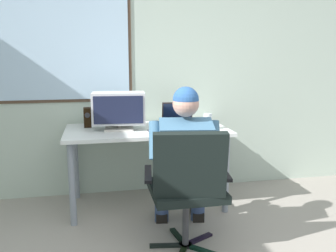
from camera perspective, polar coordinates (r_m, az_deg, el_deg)
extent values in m
cube|color=#B6C7B7|center=(3.76, -3.61, 10.12)|extent=(5.86, 0.06, 2.73)
cube|color=#4C3828|center=(3.70, -16.74, 12.69)|extent=(1.37, 0.01, 1.18)
cube|color=silver|center=(3.70, -16.75, 12.69)|extent=(1.31, 0.02, 1.12)
cylinder|color=gray|center=(3.17, -14.95, -8.96)|extent=(0.06, 0.06, 0.73)
cylinder|color=gray|center=(3.36, 9.17, -7.56)|extent=(0.06, 0.06, 0.73)
cylinder|color=gray|center=(3.76, -14.40, -5.76)|extent=(0.06, 0.06, 0.73)
cylinder|color=gray|center=(3.92, 6.01, -4.76)|extent=(0.06, 0.06, 0.73)
cube|color=white|center=(3.39, -3.37, -0.63)|extent=(1.50, 0.76, 0.03)
cube|color=black|center=(2.88, -0.08, -18.39)|extent=(0.28, 0.08, 0.02)
cube|color=black|center=(2.84, 5.30, -18.97)|extent=(0.23, 0.22, 0.02)
cube|color=black|center=(2.98, 4.83, -17.43)|extent=(0.26, 0.17, 0.02)
cube|color=black|center=(3.00, 1.66, -17.11)|extent=(0.09, 0.28, 0.02)
cylinder|color=black|center=(2.89, 2.77, -18.29)|extent=(0.10, 0.10, 0.02)
cylinder|color=#3F3F44|center=(2.79, 2.82, -14.42)|extent=(0.05, 0.05, 0.41)
cube|color=black|center=(2.70, 2.86, -10.08)|extent=(0.52, 0.52, 0.06)
cube|color=black|center=(2.40, 3.50, -6.28)|extent=(0.50, 0.19, 0.46)
cube|color=black|center=(2.70, 8.82, -7.28)|extent=(0.10, 0.37, 0.02)
cube|color=black|center=(2.65, -3.18, -7.58)|extent=(0.10, 0.37, 0.02)
cylinder|color=#344772|center=(2.93, 5.43, -7.78)|extent=(0.21, 0.43, 0.15)
cylinder|color=#344772|center=(3.21, 4.79, -10.67)|extent=(0.12, 0.12, 0.48)
cube|color=black|center=(3.34, 4.59, -13.50)|extent=(0.13, 0.25, 0.08)
cylinder|color=#344772|center=(2.90, -0.89, -7.93)|extent=(0.21, 0.43, 0.15)
cylinder|color=#344772|center=(3.18, -1.03, -10.83)|extent=(0.12, 0.12, 0.48)
cube|color=black|center=(3.32, -1.06, -13.67)|extent=(0.13, 0.25, 0.08)
cube|color=#3F6989|center=(2.65, 2.76, -4.36)|extent=(0.42, 0.38, 0.52)
sphere|color=tan|center=(2.57, 2.83, 3.53)|extent=(0.19, 0.19, 0.19)
sphere|color=#2C5796|center=(2.57, 2.84, 4.20)|extent=(0.19, 0.19, 0.19)
cylinder|color=#3F6989|center=(2.70, 7.31, -2.15)|extent=(0.12, 0.21, 0.29)
cylinder|color=tan|center=(2.82, 6.91, -4.46)|extent=(0.10, 0.20, 0.27)
sphere|color=tan|center=(2.87, 6.77, -4.76)|extent=(0.09, 0.09, 0.09)
cylinder|color=#3F6989|center=(2.66, -2.06, -2.28)|extent=(0.12, 0.20, 0.29)
cylinder|color=tan|center=(2.81, -2.11, -2.56)|extent=(0.09, 0.10, 0.26)
sphere|color=tan|center=(2.88, -2.16, -0.87)|extent=(0.09, 0.09, 0.09)
cube|color=beige|center=(3.36, -7.73, -0.38)|extent=(0.27, 0.23, 0.02)
cylinder|color=beige|center=(3.35, -7.74, 0.10)|extent=(0.04, 0.04, 0.04)
cube|color=silver|center=(3.32, -7.81, 2.86)|extent=(0.49, 0.30, 0.29)
cube|color=#191E38|center=(3.19, -7.86, 2.53)|extent=(0.43, 0.04, 0.25)
cube|color=black|center=(3.47, 1.81, 0.07)|extent=(0.32, 0.24, 0.02)
cube|color=black|center=(3.47, 1.81, 0.23)|extent=(0.29, 0.21, 0.00)
cube|color=black|center=(3.58, 1.49, 2.21)|extent=(0.31, 0.09, 0.21)
cube|color=#0F1933|center=(3.58, 1.51, 2.15)|extent=(0.29, 0.07, 0.18)
cylinder|color=silver|center=(3.35, 6.25, -0.50)|extent=(0.07, 0.07, 0.00)
cylinder|color=silver|center=(3.34, 6.27, 0.15)|extent=(0.01, 0.01, 0.07)
cylinder|color=silver|center=(3.33, 6.29, 1.38)|extent=(0.08, 0.08, 0.07)
cylinder|color=maroon|center=(3.33, 6.29, 0.98)|extent=(0.07, 0.07, 0.02)
cube|color=black|center=(3.50, -12.63, 1.34)|extent=(0.07, 0.09, 0.19)
cylinder|color=#333338|center=(3.45, -12.66, 1.67)|extent=(0.05, 0.01, 0.05)
cube|color=#231D2E|center=(3.23, -1.78, -0.80)|extent=(0.15, 0.14, 0.01)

